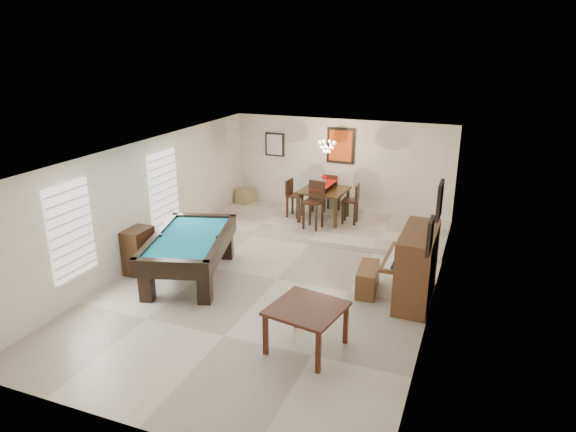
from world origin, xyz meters
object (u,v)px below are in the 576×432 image
Objects in this scene: pool_table at (190,257)px; chandelier at (327,143)px; upright_piano at (408,265)px; flower_vase at (324,180)px; dining_chair_east at (350,204)px; dining_table at (324,202)px; dining_chair_south at (313,206)px; apothecary_chest at (139,251)px; dining_chair_north at (332,192)px; piano_bench at (368,279)px; dining_chair_west at (295,198)px; square_table at (306,328)px; corner_bench at (245,196)px.

pool_table is 4.33× the size of chandelier.
upright_piano is 6.05× the size of flower_vase.
dining_table is at bearing -93.65° from dining_chair_east.
dining_chair_south is at bearing 135.77° from upright_piano.
chandelier reaches higher than flower_vase.
apothecary_chest is 5.61m from dining_chair_north.
piano_bench is 4.31m from dining_chair_west.
dining_chair_west reaches higher than pool_table.
apothecary_chest is 0.94× the size of dining_chair_west.
square_table is at bearing -75.09° from dining_table.
piano_bench is 0.91× the size of dining_chair_west.
flower_vase is at bearing 86.42° from dining_table.
apothecary_chest is at bearing -122.19° from dining_table.
square_table is 6.01m from dining_chair_west.
square_table reaches higher than corner_bench.
dining_chair_north reaches higher than dining_chair_west.
dining_chair_north is at bearing 62.02° from apothecary_chest.
dining_table is 1.89× the size of chandelier.
flower_vase reaches higher than dining_chair_south.
dining_chair_east is at bearing -0.71° from dining_table.
apothecary_chest is 4.77m from corner_bench.
dining_table is 0.73m from dining_chair_south.
upright_piano is at bearing -126.87° from dining_chair_west.
piano_bench is 5.95m from corner_bench.
upright_piano is at bearing 62.22° from square_table.
dining_chair_south is at bearing 53.29° from apothecary_chest.
piano_bench is 0.96× the size of apothecary_chest.
pool_table is 1.61× the size of upright_piano.
square_table is 3.89× the size of flower_vase.
dining_chair_west is (1.85, 4.16, 0.15)m from apothecary_chest.
flower_vase reaches higher than pool_table.
upright_piano reaches higher than dining_table.
dining_chair_north is at bearing 4.06° from corner_bench.
piano_bench is at bearing -41.32° from corner_bench.
flower_vase is at bearing -81.02° from dining_chair_west.
pool_table is 4.60m from dining_chair_east.
apothecary_chest is 0.80× the size of dining_chair_south.
dining_chair_east is at bearing 26.60° from chandelier.
flower_vase is 0.45× the size of chandelier.
upright_piano is at bearing 8.93° from apothecary_chest.
apothecary_chest reaches higher than corner_bench.
apothecary_chest is at bearing -122.19° from flower_vase.
dining_chair_north is 1.11m from dining_chair_west.
dining_chair_west is at bearing 163.85° from chandelier.
square_table reaches higher than piano_bench.
flower_vase is (-2.66, 3.36, 0.52)m from upright_piano.
chandelier is (0.13, -0.29, 1.61)m from dining_table.
upright_piano is 1.43× the size of dining_table.
dining_chair_east is (-0.79, 5.58, 0.27)m from square_table.
upright_piano reaches higher than dining_chair_south.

